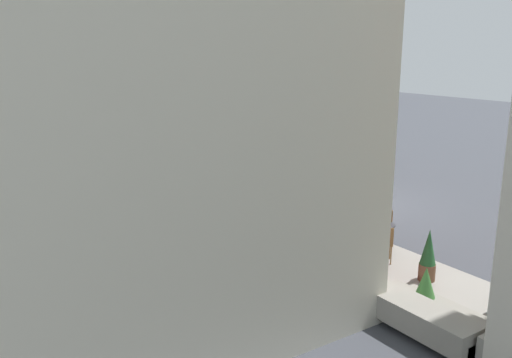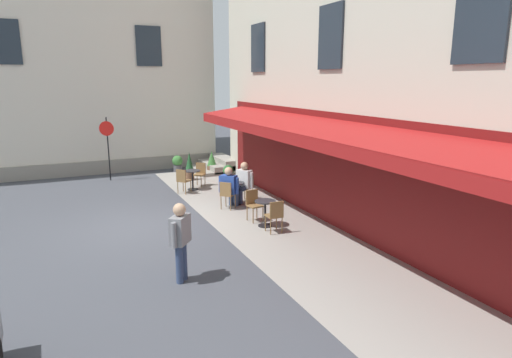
% 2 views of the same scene
% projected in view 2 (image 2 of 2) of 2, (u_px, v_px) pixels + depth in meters
% --- Properties ---
extents(ground_plane, '(70.00, 70.00, 0.00)m').
position_uv_depth(ground_plane, '(144.00, 227.00, 12.41)').
color(ground_plane, '#42444C').
extents(sidewalk_cafe_terrace, '(20.50, 3.20, 0.01)m').
position_uv_depth(sidewalk_cafe_terrace, '(306.00, 247.00, 10.91)').
color(sidewalk_cafe_terrace, gray).
rests_on(sidewalk_cafe_terrace, ground_plane).
extents(corner_building_facade, '(10.12, 17.00, 15.00)m').
position_uv_depth(corner_building_facade, '(9.00, 6.00, 20.86)').
color(corner_building_facade, silver).
rests_on(corner_building_facade, ground_plane).
extents(back_alley_steps, '(2.40, 1.75, 0.60)m').
position_uv_depth(back_alley_steps, '(218.00, 165.00, 20.08)').
color(back_alley_steps, gray).
rests_on(back_alley_steps, ground_plane).
extents(cafe_table_near_entrance, '(0.60, 0.60, 0.75)m').
position_uv_depth(cafe_table_near_entrance, '(193.00, 177.00, 16.45)').
color(cafe_table_near_entrance, black).
rests_on(cafe_table_near_entrance, ground_plane).
extents(cafe_chair_wicker_corner_left, '(0.56, 0.56, 0.91)m').
position_uv_depth(cafe_chair_wicker_corner_left, '(183.00, 179.00, 15.88)').
color(cafe_chair_wicker_corner_left, olive).
rests_on(cafe_chair_wicker_corner_left, ground_plane).
extents(cafe_chair_wicker_corner_right, '(0.57, 0.57, 0.91)m').
position_uv_depth(cafe_chair_wicker_corner_right, '(200.00, 172.00, 17.02)').
color(cafe_chair_wicker_corner_right, olive).
rests_on(cafe_chair_wicker_corner_right, ground_plane).
extents(cafe_table_mid_terrace, '(0.60, 0.60, 0.75)m').
position_uv_depth(cafe_table_mid_terrace, '(236.00, 190.00, 14.52)').
color(cafe_table_mid_terrace, black).
rests_on(cafe_table_mid_terrace, ground_plane).
extents(cafe_chair_wicker_under_awning, '(0.56, 0.56, 0.91)m').
position_uv_depth(cafe_chair_wicker_under_awning, '(227.00, 193.00, 13.94)').
color(cafe_chair_wicker_under_awning, olive).
rests_on(cafe_chair_wicker_under_awning, ground_plane).
extents(cafe_chair_wicker_kerbside, '(0.54, 0.54, 0.91)m').
position_uv_depth(cafe_chair_wicker_kerbside, '(247.00, 185.00, 15.01)').
color(cafe_chair_wicker_kerbside, olive).
rests_on(cafe_chair_wicker_kerbside, ground_plane).
extents(cafe_table_streetside, '(0.60, 0.60, 0.75)m').
position_uv_depth(cafe_table_streetside, '(265.00, 210.00, 12.34)').
color(cafe_table_streetside, black).
rests_on(cafe_table_streetside, ground_plane).
extents(cafe_chair_wicker_back_row, '(0.45, 0.45, 0.91)m').
position_uv_depth(cafe_chair_wicker_back_row, '(254.00, 202.00, 12.85)').
color(cafe_chair_wicker_back_row, olive).
rests_on(cafe_chair_wicker_back_row, ground_plane).
extents(cafe_chair_wicker_by_window, '(0.41, 0.41, 0.91)m').
position_uv_depth(cafe_chair_wicker_by_window, '(275.00, 214.00, 11.76)').
color(cafe_chair_wicker_by_window, olive).
rests_on(cafe_chair_wicker_by_window, ground_plane).
extents(seated_patron_in_white, '(0.66, 0.69, 1.36)m').
position_uv_depth(seated_patron_in_white, '(243.00, 181.00, 14.80)').
color(seated_patron_in_white, navy).
rests_on(seated_patron_in_white, ground_plane).
extents(seated_companion_in_blue, '(0.67, 0.68, 1.36)m').
position_uv_depth(seated_companion_in_blue, '(230.00, 186.00, 14.10)').
color(seated_companion_in_blue, navy).
rests_on(seated_companion_in_blue, ground_plane).
extents(walking_pedestrian_in_grey, '(0.55, 0.52, 1.67)m').
position_uv_depth(walking_pedestrian_in_grey, '(180.00, 236.00, 8.85)').
color(walking_pedestrian_in_grey, navy).
rests_on(walking_pedestrian_in_grey, ground_plane).
extents(no_parking_sign, '(0.24, 0.55, 2.60)m').
position_uv_depth(no_parking_sign, '(107.00, 137.00, 17.71)').
color(no_parking_sign, black).
rests_on(no_parking_sign, ground_plane).
extents(potted_plant_under_sign, '(0.42, 0.42, 0.79)m').
position_uv_depth(potted_plant_under_sign, '(228.00, 174.00, 17.28)').
color(potted_plant_under_sign, brown).
rests_on(potted_plant_under_sign, ground_plane).
extents(potted_plant_entrance_right, '(0.47, 0.47, 0.73)m').
position_uv_depth(potted_plant_entrance_right, '(177.00, 163.00, 19.77)').
color(potted_plant_entrance_right, '#4C4C51').
rests_on(potted_plant_entrance_right, ground_plane).
extents(potted_plant_mid_terrace, '(0.37, 0.37, 1.18)m').
position_uv_depth(potted_plant_mid_terrace, '(190.00, 166.00, 18.07)').
color(potted_plant_mid_terrace, brown).
rests_on(potted_plant_mid_terrace, ground_plane).
extents(potted_plant_entrance_left, '(0.44, 0.44, 0.97)m').
position_uv_depth(potted_plant_entrance_left, '(212.00, 162.00, 19.51)').
color(potted_plant_entrance_left, brown).
rests_on(potted_plant_entrance_left, ground_plane).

